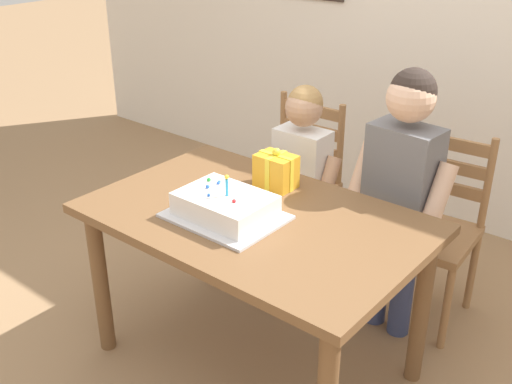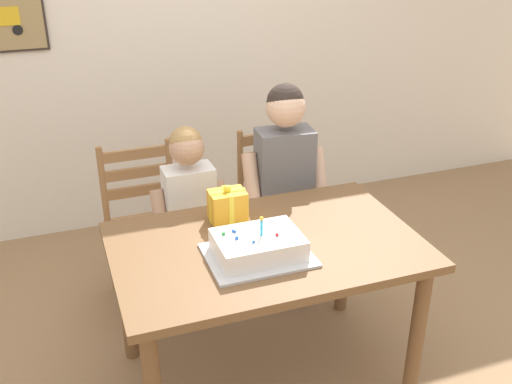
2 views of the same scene
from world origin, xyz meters
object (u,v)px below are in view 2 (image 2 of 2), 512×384
object	(u,v)px
birthday_cake	(258,247)
child_younger	(190,206)
chair_right	(279,205)
dining_table	(266,263)
child_older	(284,174)
chair_left	(146,227)
gift_box_red_large	(228,206)

from	to	relation	value
birthday_cake	child_younger	distance (m)	0.72
birthday_cake	chair_right	size ratio (longest dim) A/B	0.48
dining_table	birthday_cake	distance (m)	0.20
child_older	child_younger	bearing A→B (deg)	179.96
child_older	child_younger	size ratio (longest dim) A/B	1.15
dining_table	birthday_cake	size ratio (longest dim) A/B	3.08
birthday_cake	chair_left	world-z (taller)	birthday_cake
chair_left	gift_box_red_large	bearing A→B (deg)	-61.80
dining_table	chair_right	size ratio (longest dim) A/B	1.47
dining_table	chair_left	size ratio (longest dim) A/B	1.47
gift_box_red_large	chair_left	bearing A→B (deg)	118.20
gift_box_red_large	chair_left	distance (m)	0.75
dining_table	child_older	distance (m)	0.70
chair_left	child_younger	world-z (taller)	child_younger
chair_right	child_older	bearing A→B (deg)	-106.44
child_older	gift_box_red_large	bearing A→B (deg)	-141.30
birthday_cake	chair_left	distance (m)	1.05
gift_box_red_large	birthday_cake	bearing A→B (deg)	-86.32
dining_table	gift_box_red_large	world-z (taller)	gift_box_red_large
chair_right	child_younger	distance (m)	0.68
birthday_cake	gift_box_red_large	distance (m)	0.36
chair_left	child_older	xyz separation A→B (m)	(0.74, -0.24, 0.31)
child_older	birthday_cake	bearing A→B (deg)	-120.07
chair_left	chair_right	xyz separation A→B (m)	(0.81, -0.00, 0.00)
dining_table	chair_right	world-z (taller)	chair_right
gift_box_red_large	child_younger	size ratio (longest dim) A/B	0.16
child_younger	child_older	bearing A→B (deg)	-0.04
chair_left	child_younger	bearing A→B (deg)	-48.61
dining_table	chair_left	distance (m)	0.95
chair_left	chair_right	world-z (taller)	same
dining_table	birthday_cake	bearing A→B (deg)	-126.85
dining_table	chair_right	bearing A→B (deg)	64.38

